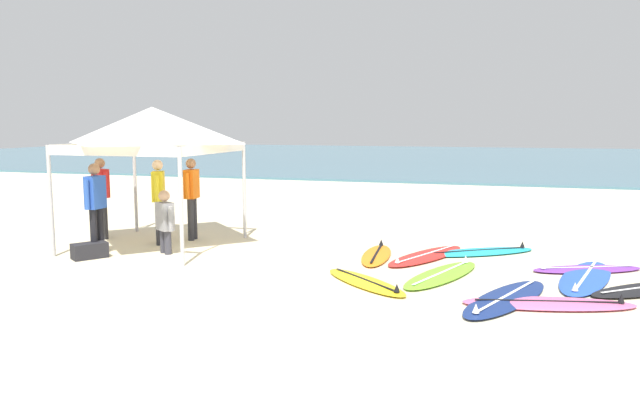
{
  "coord_description": "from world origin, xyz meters",
  "views": [
    {
      "loc": [
        3.49,
        -8.88,
        2.44
      ],
      "look_at": [
        0.35,
        1.76,
        1.0
      ],
      "focal_mm": 33.38,
      "sensor_mm": 36.0,
      "label": 1
    }
  ],
  "objects_px": {
    "surfboard_red": "(426,256)",
    "person_red": "(101,192)",
    "person_orange": "(192,193)",
    "gear_bag_near_tent": "(90,251)",
    "person_blue": "(96,203)",
    "surfboard_purple": "(586,269)",
    "surfboard_cyan": "(480,252)",
    "person_yellow": "(159,196)",
    "surfboard_lime": "(442,274)",
    "person_grey": "(165,219)",
    "surfboard_pink": "(549,303)",
    "surfboard_orange": "(377,255)",
    "surfboard_yellow": "(366,282)",
    "surfboard_blue": "(586,277)",
    "canopy_tent": "(152,126)",
    "surfboard_navy": "(506,298)"
  },
  "relations": [
    {
      "from": "surfboard_pink",
      "to": "surfboard_purple",
      "type": "height_order",
      "value": "same"
    },
    {
      "from": "person_blue",
      "to": "person_orange",
      "type": "bearing_deg",
      "value": 62.61
    },
    {
      "from": "surfboard_orange",
      "to": "person_red",
      "type": "relative_size",
      "value": 1.09
    },
    {
      "from": "surfboard_cyan",
      "to": "person_grey",
      "type": "bearing_deg",
      "value": -163.67
    },
    {
      "from": "surfboard_red",
      "to": "person_grey",
      "type": "xyz_separation_m",
      "value": [
        -4.74,
        -1.03,
        0.62
      ]
    },
    {
      "from": "surfboard_pink",
      "to": "surfboard_cyan",
      "type": "height_order",
      "value": "same"
    },
    {
      "from": "surfboard_blue",
      "to": "gear_bag_near_tent",
      "type": "xyz_separation_m",
      "value": [
        -8.44,
        -0.93,
        0.1
      ]
    },
    {
      "from": "surfboard_purple",
      "to": "gear_bag_near_tent",
      "type": "relative_size",
      "value": 3.2
    },
    {
      "from": "surfboard_cyan",
      "to": "gear_bag_near_tent",
      "type": "height_order",
      "value": "gear_bag_near_tent"
    },
    {
      "from": "person_orange",
      "to": "surfboard_pink",
      "type": "bearing_deg",
      "value": -22.13
    },
    {
      "from": "surfboard_pink",
      "to": "surfboard_red",
      "type": "bearing_deg",
      "value": 128.0
    },
    {
      "from": "surfboard_lime",
      "to": "person_red",
      "type": "relative_size",
      "value": 1.33
    },
    {
      "from": "surfboard_lime",
      "to": "person_grey",
      "type": "relative_size",
      "value": 1.89
    },
    {
      "from": "surfboard_purple",
      "to": "person_blue",
      "type": "height_order",
      "value": "person_blue"
    },
    {
      "from": "person_red",
      "to": "person_yellow",
      "type": "bearing_deg",
      "value": -7.13
    },
    {
      "from": "surfboard_purple",
      "to": "surfboard_navy",
      "type": "xyz_separation_m",
      "value": [
        -1.31,
        -2.12,
        -0.0
      ]
    },
    {
      "from": "surfboard_red",
      "to": "person_blue",
      "type": "bearing_deg",
      "value": -165.46
    },
    {
      "from": "surfboard_lime",
      "to": "surfboard_red",
      "type": "xyz_separation_m",
      "value": [
        -0.39,
        1.29,
        -0.0
      ]
    },
    {
      "from": "gear_bag_near_tent",
      "to": "surfboard_lime",
      "type": "bearing_deg",
      "value": 4.32
    },
    {
      "from": "surfboard_yellow",
      "to": "person_grey",
      "type": "bearing_deg",
      "value": 165.5
    },
    {
      "from": "person_blue",
      "to": "person_red",
      "type": "bearing_deg",
      "value": 123.33
    },
    {
      "from": "surfboard_cyan",
      "to": "person_blue",
      "type": "xyz_separation_m",
      "value": [
        -6.81,
        -2.16,
        0.95
      ]
    },
    {
      "from": "person_orange",
      "to": "person_grey",
      "type": "xyz_separation_m",
      "value": [
        0.17,
        -1.36,
        -0.33
      ]
    },
    {
      "from": "surfboard_purple",
      "to": "surfboard_navy",
      "type": "height_order",
      "value": "same"
    },
    {
      "from": "surfboard_lime",
      "to": "surfboard_blue",
      "type": "distance_m",
      "value": 2.23
    },
    {
      "from": "surfboard_orange",
      "to": "surfboard_red",
      "type": "height_order",
      "value": "same"
    },
    {
      "from": "person_grey",
      "to": "gear_bag_near_tent",
      "type": "xyz_separation_m",
      "value": [
        -1.12,
        -0.74,
        -0.52
      ]
    },
    {
      "from": "surfboard_red",
      "to": "person_red",
      "type": "distance_m",
      "value": 6.87
    },
    {
      "from": "surfboard_lime",
      "to": "gear_bag_near_tent",
      "type": "height_order",
      "value": "gear_bag_near_tent"
    },
    {
      "from": "surfboard_navy",
      "to": "surfboard_blue",
      "type": "relative_size",
      "value": 0.93
    },
    {
      "from": "surfboard_yellow",
      "to": "surfboard_lime",
      "type": "height_order",
      "value": "same"
    },
    {
      "from": "surfboard_red",
      "to": "person_blue",
      "type": "distance_m",
      "value": 6.14
    },
    {
      "from": "surfboard_orange",
      "to": "person_blue",
      "type": "bearing_deg",
      "value": -165.13
    },
    {
      "from": "surfboard_cyan",
      "to": "person_orange",
      "type": "xyz_separation_m",
      "value": [
        -5.85,
        -0.31,
        0.95
      ]
    },
    {
      "from": "surfboard_lime",
      "to": "person_grey",
      "type": "height_order",
      "value": "person_grey"
    },
    {
      "from": "surfboard_blue",
      "to": "person_blue",
      "type": "bearing_deg",
      "value": -175.38
    },
    {
      "from": "surfboard_pink",
      "to": "canopy_tent",
      "type": "bearing_deg",
      "value": 164.84
    },
    {
      "from": "surfboard_purple",
      "to": "surfboard_orange",
      "type": "xyz_separation_m",
      "value": [
        -3.54,
        0.05,
        0.0
      ]
    },
    {
      "from": "surfboard_orange",
      "to": "person_blue",
      "type": "xyz_separation_m",
      "value": [
        -4.99,
        -1.33,
        0.95
      ]
    },
    {
      "from": "person_orange",
      "to": "person_grey",
      "type": "bearing_deg",
      "value": -82.84
    },
    {
      "from": "surfboard_purple",
      "to": "gear_bag_near_tent",
      "type": "xyz_separation_m",
      "value": [
        -8.53,
        -1.51,
        0.1
      ]
    },
    {
      "from": "surfboard_pink",
      "to": "surfboard_orange",
      "type": "xyz_separation_m",
      "value": [
        -2.79,
        2.25,
        0.0
      ]
    },
    {
      "from": "surfboard_orange",
      "to": "gear_bag_near_tent",
      "type": "xyz_separation_m",
      "value": [
        -4.99,
        -1.57,
        0.1
      ]
    },
    {
      "from": "person_orange",
      "to": "gear_bag_near_tent",
      "type": "bearing_deg",
      "value": -114.46
    },
    {
      "from": "surfboard_purple",
      "to": "person_grey",
      "type": "relative_size",
      "value": 1.6
    },
    {
      "from": "surfboard_yellow",
      "to": "surfboard_blue",
      "type": "distance_m",
      "value": 3.48
    },
    {
      "from": "surfboard_pink",
      "to": "surfboard_purple",
      "type": "distance_m",
      "value": 2.32
    },
    {
      "from": "canopy_tent",
      "to": "surfboard_red",
      "type": "relative_size",
      "value": 1.2
    },
    {
      "from": "surfboard_red",
      "to": "surfboard_orange",
      "type": "bearing_deg",
      "value": -167.36
    },
    {
      "from": "surfboard_pink",
      "to": "person_grey",
      "type": "relative_size",
      "value": 1.98
    }
  ]
}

